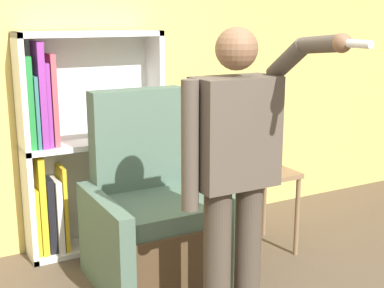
{
  "coord_description": "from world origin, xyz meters",
  "views": [
    {
      "loc": [
        -1.01,
        -1.99,
        1.78
      ],
      "look_at": [
        0.45,
        0.7,
        1.05
      ],
      "focal_mm": 50.0,
      "sensor_mm": 36.0,
      "label": 1
    }
  ],
  "objects_px": {
    "armchair": "(155,222)",
    "table_lamp": "(261,129)",
    "person_standing": "(235,168)",
    "side_table": "(259,184)",
    "bookcase": "(77,148)"
  },
  "relations": [
    {
      "from": "side_table",
      "to": "table_lamp",
      "type": "relative_size",
      "value": 1.47
    },
    {
      "from": "armchair",
      "to": "table_lamp",
      "type": "distance_m",
      "value": 1.04
    },
    {
      "from": "armchair",
      "to": "person_standing",
      "type": "relative_size",
      "value": 0.74
    },
    {
      "from": "side_table",
      "to": "person_standing",
      "type": "bearing_deg",
      "value": -132.23
    },
    {
      "from": "person_standing",
      "to": "table_lamp",
      "type": "bearing_deg",
      "value": 47.77
    },
    {
      "from": "armchair",
      "to": "person_standing",
      "type": "height_order",
      "value": "person_standing"
    },
    {
      "from": "person_standing",
      "to": "side_table",
      "type": "xyz_separation_m",
      "value": [
        0.81,
        0.89,
        -0.46
      ]
    },
    {
      "from": "bookcase",
      "to": "person_standing",
      "type": "bearing_deg",
      "value": -76.31
    },
    {
      "from": "person_standing",
      "to": "armchair",
      "type": "bearing_deg",
      "value": 94.24
    },
    {
      "from": "armchair",
      "to": "table_lamp",
      "type": "bearing_deg",
      "value": -0.08
    },
    {
      "from": "person_standing",
      "to": "side_table",
      "type": "distance_m",
      "value": 1.29
    },
    {
      "from": "bookcase",
      "to": "armchair",
      "type": "height_order",
      "value": "bookcase"
    },
    {
      "from": "bookcase",
      "to": "armchair",
      "type": "xyz_separation_m",
      "value": [
        0.32,
        -0.69,
        -0.42
      ]
    },
    {
      "from": "armchair",
      "to": "table_lamp",
      "type": "relative_size",
      "value": 2.93
    },
    {
      "from": "person_standing",
      "to": "table_lamp",
      "type": "relative_size",
      "value": 3.94
    }
  ]
}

